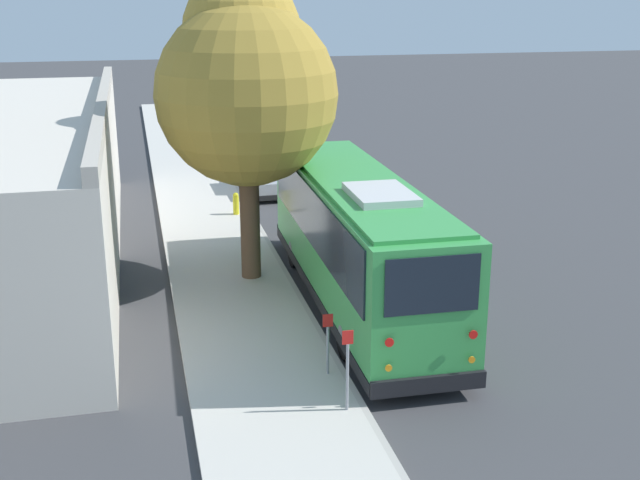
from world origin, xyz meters
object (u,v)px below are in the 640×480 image
(parked_sedan_silver, at_px, (260,177))
(sign_post_near, at_px, (347,369))
(parked_sedan_blue, at_px, (237,145))
(street_tree, at_px, (246,82))
(fire_hydrant, at_px, (236,203))
(shuttle_bus, at_px, (358,234))
(sign_post_far, at_px, (328,343))

(parked_sedan_silver, distance_m, sign_post_near, 18.52)
(parked_sedan_blue, distance_m, street_tree, 18.45)
(street_tree, distance_m, sign_post_near, 9.36)
(street_tree, bearing_deg, parked_sedan_blue, -6.33)
(sign_post_near, relative_size, fire_hydrant, 2.07)
(fire_hydrant, bearing_deg, sign_post_near, -179.09)
(street_tree, bearing_deg, sign_post_near, -175.24)
(shuttle_bus, xyz_separation_m, parked_sedan_silver, (12.86, 0.51, -1.34))
(parked_sedan_blue, height_order, sign_post_near, sign_post_near)
(shuttle_bus, relative_size, sign_post_near, 6.80)
(sign_post_near, bearing_deg, shuttle_bus, -17.61)
(shuttle_bus, distance_m, sign_post_far, 4.53)
(sign_post_near, xyz_separation_m, fire_hydrant, (14.64, 0.23, -0.46))
(street_tree, height_order, sign_post_far, street_tree)
(parked_sedan_silver, xyz_separation_m, sign_post_far, (-16.89, 1.27, 0.26))
(street_tree, bearing_deg, parked_sedan_silver, -10.67)
(sign_post_near, distance_m, sign_post_far, 1.59)
(shuttle_bus, bearing_deg, fire_hydrant, 13.58)
(parked_sedan_blue, height_order, street_tree, street_tree)
(shuttle_bus, height_order, parked_sedan_silver, shuttle_bus)
(fire_hydrant, bearing_deg, sign_post_far, -178.98)
(street_tree, xyz_separation_m, sign_post_near, (-8.12, -0.68, -4.61))
(parked_sedan_silver, relative_size, fire_hydrant, 5.62)
(street_tree, height_order, sign_post_near, street_tree)
(parked_sedan_blue, bearing_deg, street_tree, 171.33)
(parked_sedan_blue, relative_size, sign_post_near, 2.79)
(parked_sedan_blue, distance_m, sign_post_far, 24.22)
(sign_post_far, height_order, fire_hydrant, sign_post_far)
(shuttle_bus, bearing_deg, street_tree, 45.39)
(parked_sedan_silver, height_order, parked_sedan_blue, parked_sedan_blue)
(shuttle_bus, relative_size, parked_sedan_silver, 2.50)
(parked_sedan_silver, bearing_deg, street_tree, 168.22)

